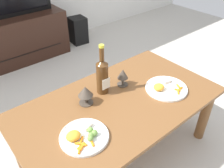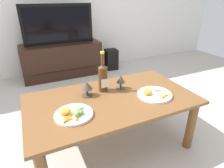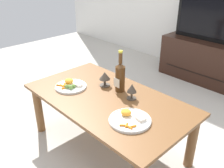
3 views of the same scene
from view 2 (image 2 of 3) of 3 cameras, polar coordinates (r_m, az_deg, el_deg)
The scene contains 10 objects.
ground_plane at distance 1.76m, azimuth -0.03°, elevation -17.69°, with size 6.40×6.40×0.00m, color #B7B2A8.
dining_table at distance 1.52m, azimuth -0.03°, elevation -6.76°, with size 1.30×0.72×0.47m.
tv_stand at distance 3.12m, azimuth -14.72°, elevation 7.02°, with size 1.20×0.41×0.52m.
tv_screen at distance 3.00m, azimuth -15.89°, elevation 16.91°, with size 1.03×0.05×0.57m.
floor_speaker at distance 3.35m, azimuth -0.22°, elevation 7.47°, with size 0.20×0.20×0.35m, color black.
wine_bottle at distance 1.54m, azimuth -2.76°, elevation 2.33°, with size 0.08×0.08×0.34m.
goblet_left at distance 1.49m, azimuth -7.65°, elevation -0.70°, with size 0.09×0.09×0.12m.
goblet_right at distance 1.59m, azimuth 2.64°, elevation 1.26°, with size 0.07×0.07×0.12m.
dinner_plate_left at distance 1.30m, azimuth -11.62°, elevation -8.74°, with size 0.26×0.26×0.05m.
dinner_plate_right at distance 1.55m, azimuth 12.55°, elevation -2.92°, with size 0.28×0.28×0.05m.
Camera 2 is at (-0.54, -1.16, 1.20)m, focal length 30.32 mm.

